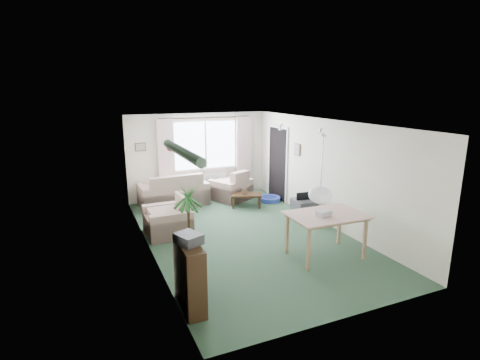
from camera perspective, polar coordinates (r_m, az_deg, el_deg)
name	(u,v)px	position (r m, az deg, el deg)	size (l,w,h in m)	color
ground	(246,235)	(8.08, 0.86, -8.42)	(6.50, 6.50, 0.00)	#2B4832
window	(205,145)	(10.68, -5.31, 5.34)	(1.80, 0.03, 1.30)	white
curtain_rod	(206,118)	(10.52, -5.27, 9.44)	(2.60, 0.03, 0.03)	black
curtain_left	(166,156)	(10.33, -11.19, 3.56)	(0.45, 0.08, 2.00)	beige
curtain_right	(244,151)	(11.04, 0.57, 4.46)	(0.45, 0.08, 2.00)	beige
radiator	(207,183)	(10.86, -5.12, -0.43)	(1.20, 0.10, 0.55)	white
doorway	(278,164)	(10.55, 5.79, 2.47)	(0.03, 0.95, 2.00)	black
pendant_lamp	(320,195)	(5.80, 12.15, -2.22)	(0.36, 0.36, 0.36)	white
tinsel_garland	(182,152)	(4.73, -8.83, 4.27)	(1.60, 1.60, 0.12)	#196626
bauble_cluster_a	(281,125)	(8.92, 6.20, 8.33)	(0.20, 0.20, 0.20)	silver
bauble_cluster_b	(321,129)	(8.07, 12.31, 7.55)	(0.20, 0.20, 0.20)	silver
wall_picture_back	(140,147)	(10.27, -14.93, 4.88)	(0.28, 0.03, 0.22)	brown
wall_picture_right	(297,150)	(9.60, 8.75, 4.61)	(0.03, 0.24, 0.30)	brown
sofa	(173,189)	(10.16, -10.15, -1.36)	(1.76, 0.93, 0.88)	beige
armchair_corner	(231,185)	(10.51, -1.44, -0.71)	(0.95, 0.90, 0.85)	beige
armchair_left	(167,215)	(8.15, -11.01, -5.28)	(0.95, 0.90, 0.85)	beige
coffee_table	(246,200)	(9.91, 0.95, -3.10)	(0.79, 0.44, 0.36)	black
photo_frame	(245,191)	(9.78, 0.74, -1.76)	(0.12, 0.02, 0.16)	brown
bookshelf	(190,276)	(5.46, -7.70, -14.29)	(0.27, 0.80, 0.98)	black
hifi_box	(189,239)	(5.23, -7.85, -8.83)	(0.28, 0.35, 0.14)	#3F4044
houseplant	(189,217)	(7.22, -7.83, -5.67)	(0.57, 0.57, 1.33)	#205B1F
dining_table	(325,236)	(7.16, 12.87, -8.29)	(1.29, 0.86, 0.80)	#A8775B
gift_box	(324,214)	(6.89, 12.61, -5.06)	(0.25, 0.18, 0.12)	silver
tv_cube	(304,209)	(9.09, 9.71, -4.44)	(0.49, 0.54, 0.49)	#3A3A3F
pet_bed	(270,199)	(10.47, 4.52, -2.89)	(0.60, 0.60, 0.12)	navy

